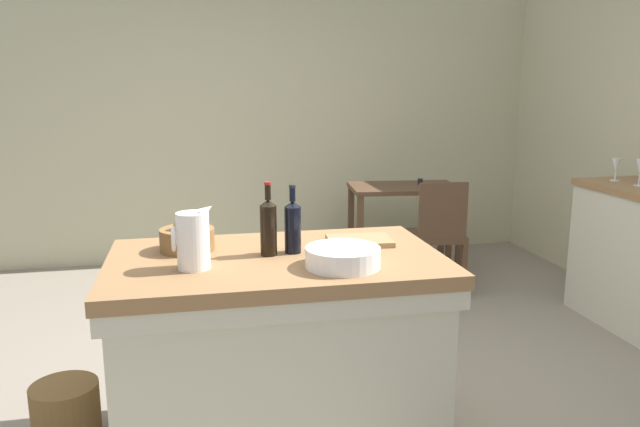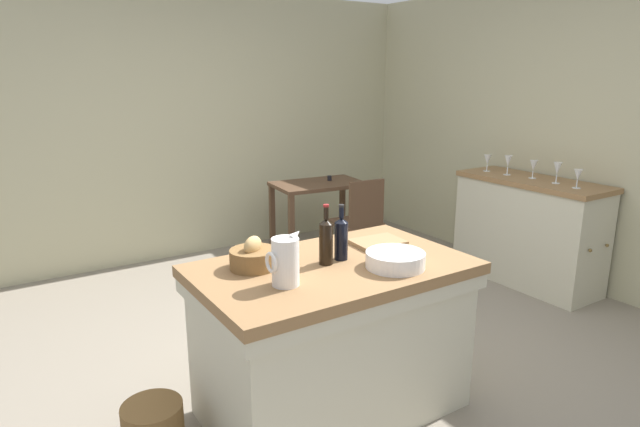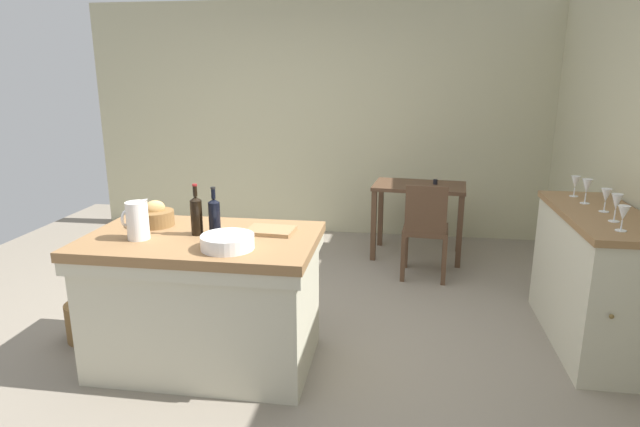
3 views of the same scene
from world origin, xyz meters
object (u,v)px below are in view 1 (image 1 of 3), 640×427
object	(u,v)px
wooden_chair	(437,234)
cutting_board	(359,241)
writing_desk	(404,200)
wash_bowl	(343,257)
wine_glass_far_right	(616,166)
wine_bottle_dark	(293,226)
wicker_hamper	(66,413)
wine_bottle_amber	(268,226)
island_table	(278,342)
pitcher	(193,240)
bread_basket	(187,237)

from	to	relation	value
wooden_chair	cutting_board	xyz separation A→B (m)	(-1.04, -1.55, 0.39)
writing_desk	cutting_board	world-z (taller)	cutting_board
wash_bowl	wine_glass_far_right	distance (m)	2.61
wine_bottle_dark	wicker_hamper	xyz separation A→B (m)	(-1.02, 0.13, -0.85)
wash_bowl	wine_bottle_amber	size ratio (longest dim) A/B	0.95
island_table	wash_bowl	world-z (taller)	wash_bowl
cutting_board	wine_bottle_dark	distance (m)	0.36
pitcher	wooden_chair	bearing A→B (deg)	45.15
wash_bowl	wine_glass_far_right	bearing A→B (deg)	30.64
bread_basket	wine_bottle_dark	world-z (taller)	wine_bottle_dark
bread_basket	island_table	bearing A→B (deg)	-24.60
island_table	cutting_board	size ratio (longest dim) A/B	4.92
island_table	wooden_chair	bearing A→B (deg)	49.42
wooden_chair	wine_glass_far_right	size ratio (longest dim) A/B	5.81
wine_bottle_amber	wash_bowl	bearing A→B (deg)	-40.72
wine_glass_far_right	wicker_hamper	xyz separation A→B (m)	(-3.43, -0.95, -0.91)
pitcher	wine_bottle_dark	world-z (taller)	wine_bottle_dark
bread_basket	pitcher	bearing A→B (deg)	-84.76
writing_desk	wooden_chair	size ratio (longest dim) A/B	1.07
pitcher	wicker_hamper	bearing A→B (deg)	154.53
bread_basket	wine_bottle_dark	distance (m)	0.48
island_table	wooden_chair	size ratio (longest dim) A/B	1.60
wash_bowl	wooden_chair	bearing A→B (deg)	57.64
pitcher	bread_basket	size ratio (longest dim) A/B	1.13
wine_bottle_dark	writing_desk	bearing A→B (deg)	59.84
bread_basket	wicker_hamper	distance (m)	0.97
wash_bowl	wicker_hamper	xyz separation A→B (m)	(-1.18, 0.38, -0.77)
wooden_chair	wine_glass_far_right	xyz separation A→B (m)	(1.04, -0.57, 0.56)
cutting_board	wine_bottle_dark	size ratio (longest dim) A/B	0.96
wooden_chair	cutting_board	size ratio (longest dim) A/B	3.07
wooden_chair	pitcher	distance (m)	2.59
wooden_chair	wash_bowl	xyz separation A→B (m)	(-1.20, -1.90, 0.42)
cutting_board	wine_bottle_dark	xyz separation A→B (m)	(-0.33, -0.10, 0.11)
island_table	wash_bowl	distance (m)	0.54
wooden_chair	wine_glass_far_right	world-z (taller)	wine_glass_far_right
wine_bottle_dark	cutting_board	bearing A→B (deg)	16.38
wooden_chair	wash_bowl	bearing A→B (deg)	-122.36
pitcher	bread_basket	bearing A→B (deg)	95.24
bread_basket	wine_glass_far_right	world-z (taller)	wine_glass_far_right
island_table	pitcher	bearing A→B (deg)	-161.65
wash_bowl	wine_bottle_amber	bearing A→B (deg)	139.28
bread_basket	wine_bottle_amber	xyz separation A→B (m)	(0.34, -0.15, 0.07)
wine_bottle_dark	pitcher	bearing A→B (deg)	-160.12
island_table	cutting_board	world-z (taller)	cutting_board
island_table	bread_basket	world-z (taller)	bread_basket
writing_desk	bread_basket	xyz separation A→B (m)	(-1.77, -2.14, 0.29)
wicker_hamper	wash_bowl	bearing A→B (deg)	-17.80
wash_bowl	wicker_hamper	bearing A→B (deg)	162.20
cutting_board	wicker_hamper	world-z (taller)	cutting_board
wine_bottle_dark	wine_bottle_amber	world-z (taller)	wine_bottle_amber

